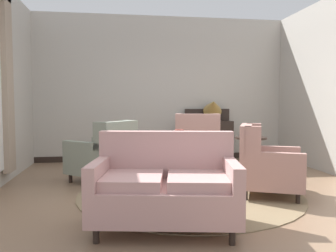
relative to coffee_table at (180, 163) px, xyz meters
name	(u,v)px	position (x,y,z in m)	size (l,w,h in m)	color
ground	(194,199)	(0.13, -0.33, -0.41)	(8.78, 8.78, 0.00)	#896B51
wall_back	(162,89)	(0.13, 2.81, 1.13)	(5.60, 0.08, 3.09)	#BCB7AD
baseboard_back	(163,157)	(0.13, 2.75, -0.35)	(5.44, 0.03, 0.12)	black
area_rug	(189,193)	(0.13, -0.03, -0.40)	(3.04, 3.04, 0.01)	#847051
coffee_table	(180,163)	(0.00, 0.00, 0.00)	(0.80, 0.80, 0.52)	black
porcelain_vase	(179,144)	(0.00, 0.03, 0.26)	(0.20, 0.20, 0.36)	brown
settee	(165,188)	(-0.38, -1.28, 0.00)	(1.52, 1.04, 0.94)	tan
armchair_near_sideboard	(105,156)	(-1.04, 0.78, 0.01)	(1.16, 1.14, 0.97)	gray
armchair_near_window	(197,148)	(0.54, 1.26, 0.03)	(0.90, 0.98, 1.06)	tan
armchair_far_left	(265,165)	(1.09, -0.31, 0.01)	(1.01, 0.99, 0.95)	tan
side_table	(250,157)	(1.11, 0.24, 0.03)	(0.47, 0.47, 0.74)	black
sideboard	(209,138)	(1.10, 2.51, 0.08)	(0.99, 0.35, 1.11)	black
gramophone	(213,108)	(1.15, 2.42, 0.73)	(0.48, 0.58, 0.58)	black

